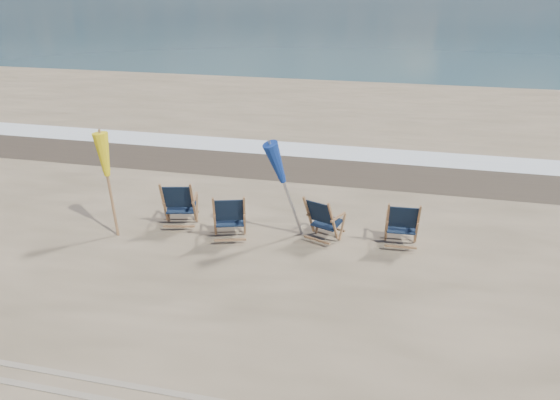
% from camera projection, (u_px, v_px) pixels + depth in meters
% --- Properties ---
extents(surf_foam, '(200.00, 1.40, 0.01)m').
position_uv_depth(surf_foam, '(328.00, 151.00, 16.22)').
color(surf_foam, silver).
rests_on(surf_foam, ground).
extents(wet_sand_strip, '(200.00, 2.60, 0.00)m').
position_uv_depth(wet_sand_strip, '(319.00, 168.00, 14.87)').
color(wet_sand_strip, '#42362A').
rests_on(wet_sand_strip, ground).
extents(beach_chair_0, '(0.85, 0.91, 1.07)m').
position_uv_depth(beach_chair_0, '(193.00, 205.00, 11.11)').
color(beach_chair_0, black).
rests_on(beach_chair_0, ground).
extents(beach_chair_1, '(0.86, 0.91, 1.04)m').
position_uv_depth(beach_chair_1, '(244.00, 217.00, 10.58)').
color(beach_chair_1, black).
rests_on(beach_chair_1, ground).
extents(beach_chair_2, '(0.84, 0.88, 0.97)m').
position_uv_depth(beach_chair_2, '(333.00, 223.00, 10.40)').
color(beach_chair_2, black).
rests_on(beach_chair_2, ground).
extents(beach_chair_3, '(0.68, 0.76, 1.01)m').
position_uv_depth(beach_chair_3, '(418.00, 226.00, 10.24)').
color(beach_chair_3, black).
rests_on(beach_chair_3, ground).
extents(umbrella_yellow, '(0.30, 0.30, 2.10)m').
position_uv_depth(umbrella_yellow, '(106.00, 161.00, 10.45)').
color(umbrella_yellow, '#8E6440').
rests_on(umbrella_yellow, ground).
extents(umbrella_blue, '(0.30, 0.30, 2.14)m').
position_uv_depth(umbrella_blue, '(288.00, 161.00, 10.28)').
color(umbrella_blue, '#A5A5AD').
rests_on(umbrella_blue, ground).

